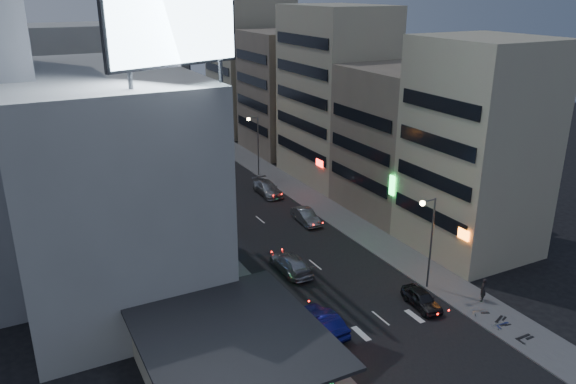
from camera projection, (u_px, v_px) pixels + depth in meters
ground at (414, 346)px, 39.87m from camera, size 180.00×180.00×0.00m
sidewalk_left at (178, 220)px, 61.33m from camera, size 4.00×120.00×0.12m
sidewalk_right at (306, 196)px, 68.29m from camera, size 4.00×120.00×0.12m
food_court at (220, 364)px, 34.80m from camera, size 11.00×13.00×3.88m
white_building at (101, 181)px, 46.02m from camera, size 14.00×24.00×18.00m
shophouse_near at (477, 148)px, 51.70m from camera, size 10.00×11.00×20.00m
shophouse_mid at (401, 140)px, 62.18m from camera, size 11.00×12.00×16.00m
shophouse_far at (335, 95)px, 71.75m from camera, size 10.00×14.00×22.00m
far_left_a at (74, 111)px, 67.13m from camera, size 11.00×10.00×20.00m
far_left_b at (60, 112)px, 78.59m from camera, size 12.00×10.00×15.00m
far_right_a at (285, 92)px, 85.13m from camera, size 11.00×12.00×18.00m
far_right_b at (250, 62)px, 95.97m from camera, size 12.00×12.00×24.00m
billboard at (174, 27)px, 35.07m from camera, size 9.52×3.75×6.20m
street_lamp_right_near at (429, 231)px, 45.59m from camera, size 1.60×0.44×8.02m
street_lamp_left at (221, 194)px, 53.76m from camera, size 1.60×0.44×8.02m
street_lamp_right_far at (255, 137)px, 73.88m from camera, size 1.60×0.44×8.02m
parked_car_right_near at (422, 299)px, 44.53m from camera, size 2.03×4.25×1.40m
parked_car_right_mid at (306, 216)px, 60.49m from camera, size 1.85×4.63×1.50m
parked_car_left at (198, 195)px, 66.54m from camera, size 3.18×6.08×1.63m
parked_car_right_far at (267, 188)px, 68.76m from camera, size 2.43×5.57×1.60m
road_car_blue at (322, 321)px, 41.31m from camera, size 2.03×5.08×1.64m
road_car_silver at (291, 263)px, 50.02m from camera, size 2.34×5.58×1.61m
person at (483, 290)px, 45.08m from camera, size 0.85×0.83×1.97m
scooter_black_a at (529, 326)px, 40.86m from camera, size 0.67×2.00×1.22m
scooter_silver_a at (504, 316)px, 42.37m from camera, size 0.66×1.74×1.04m
scooter_blue at (508, 316)px, 42.35m from camera, size 0.84×1.76×1.03m
scooter_black_b at (501, 309)px, 43.18m from camera, size 1.27×1.92×1.11m
scooter_silver_b at (488, 304)px, 43.87m from camera, size 1.34×1.96×1.14m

